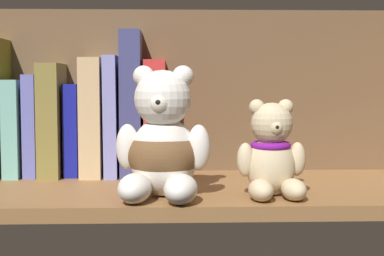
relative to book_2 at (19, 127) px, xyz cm
name	(u,v)px	position (x,y,z in cm)	size (l,w,h in cm)	color
shelf_board	(199,192)	(30.00, -12.88, -9.02)	(79.51, 30.81, 2.00)	olive
shelf_back_panel	(195,97)	(30.00, 3.12, 5.07)	(81.91, 1.20, 30.19)	brown
book_2	(19,127)	(0.00, 0.00, 0.00)	(2.61, 13.88, 16.04)	#73B9B0
book_3	(36,125)	(2.80, 0.00, 0.42)	(2.10, 11.89, 16.88)	#6165BB
book_4	(55,119)	(6.03, 0.00, 1.33)	(3.48, 14.67, 18.71)	olive
book_5	(75,129)	(9.37, 0.00, -0.36)	(2.32, 11.04, 15.32)	#151A91
book_6	(94,116)	(12.72, 0.00, 1.79)	(3.48, 14.50, 19.63)	tan
book_7	(113,115)	(15.96, 0.00, 1.96)	(2.13, 14.67, 19.96)	#7D81CC
book_8	(132,103)	(19.18, 0.00, 4.04)	(3.42, 13.70, 24.12)	#3C3E74
book_9	(155,117)	(23.09, 0.00, 1.63)	(3.52, 12.61, 19.31)	red
teddy_bear_larger	(163,146)	(24.61, -21.32, -0.96)	(13.29, 14.10, 17.98)	white
teddy_bear_smaller	(272,155)	(39.60, -21.38, -2.32)	(9.80, 9.99, 13.37)	beige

